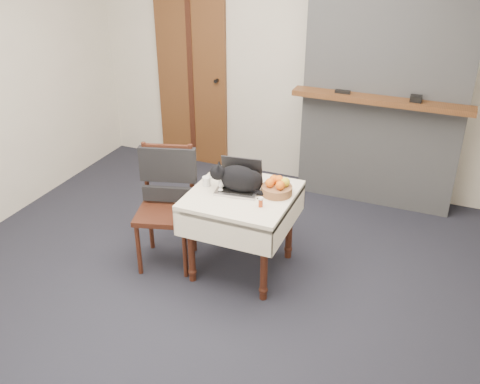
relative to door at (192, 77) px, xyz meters
The scene contains 12 objects.
ground 2.52m from the door, 58.72° to the right, with size 4.50×4.50×0.00m, color black.
room_shell 2.07m from the door, 51.56° to the right, with size 4.52×4.01×2.61m.
door is the anchor object (origin of this frame).
chimney 2.12m from the door, ahead, with size 1.62×0.48×2.60m.
side_table 2.27m from the door, 53.18° to the right, with size 0.78×0.78×0.70m.
laptop 2.17m from the door, 53.25° to the right, with size 0.35×0.31×0.24m.
cat 2.21m from the door, 53.36° to the right, with size 0.50×0.29×0.24m.
cream_jar 2.08m from the door, 59.83° to the right, with size 0.07×0.07×0.07m, color white.
pill_bottle 2.49m from the door, 51.36° to the right, with size 0.04×0.04×0.08m.
fruit_basket 2.34m from the door, 46.92° to the right, with size 0.24×0.24×0.13m.
desk_clutter 2.32m from the door, 47.74° to the right, with size 0.13×0.01×0.01m, color black.
chair 2.01m from the door, 69.00° to the right, with size 0.55×0.54×0.99m.
Camera 1 is at (1.52, -3.15, 2.61)m, focal length 40.00 mm.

